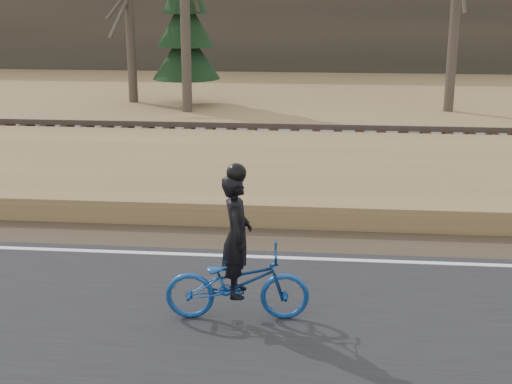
{
  "coord_description": "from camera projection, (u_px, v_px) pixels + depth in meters",
  "views": [
    {
      "loc": [
        -0.37,
        -10.83,
        4.36
      ],
      "look_at": [
        -1.48,
        0.5,
        1.1
      ],
      "focal_mm": 50.0,
      "sensor_mm": 36.0,
      "label": 1
    }
  ],
  "objects": [
    {
      "name": "treeline_backdrop",
      "position": [
        334.0,
        14.0,
        39.41
      ],
      "size": [
        120.0,
        4.0,
        6.0
      ],
      "primitive_type": "cube",
      "color": "#383328",
      "rests_on": "ground"
    },
    {
      "name": "ballast",
      "position": [
        338.0,
        148.0,
        19.12
      ],
      "size": [
        120.0,
        3.0,
        0.45
      ],
      "primitive_type": "cube",
      "color": "slate",
      "rests_on": "ground"
    },
    {
      "name": "ground",
      "position": [
        344.0,
        268.0,
        11.53
      ],
      "size": [
        120.0,
        120.0,
        0.0
      ],
      "primitive_type": "plane",
      "color": "#93754A",
      "rests_on": "ground"
    },
    {
      "name": "conifer",
      "position": [
        185.0,
        22.0,
        26.99
      ],
      "size": [
        2.6,
        2.6,
        6.63
      ],
      "color": "#4A4336",
      "rests_on": "ground"
    },
    {
      "name": "railroad",
      "position": [
        338.0,
        137.0,
        19.04
      ],
      "size": [
        120.0,
        2.4,
        0.29
      ],
      "color": "black",
      "rests_on": "ballast"
    },
    {
      "name": "bare_tree_near_left",
      "position": [
        185.0,
        1.0,
        25.12
      ],
      "size": [
        0.36,
        0.36,
        7.9
      ],
      "primitive_type": "cylinder",
      "color": "#4A4336",
      "rests_on": "ground"
    },
    {
      "name": "bare_tree_left",
      "position": [
        129.0,
        5.0,
        27.42
      ],
      "size": [
        0.36,
        0.36,
        7.53
      ],
      "primitive_type": "cylinder",
      "color": "#4A4336",
      "rests_on": "ground"
    },
    {
      "name": "edge_line",
      "position": [
        344.0,
        260.0,
        11.7
      ],
      "size": [
        120.0,
        0.12,
        0.01
      ],
      "primitive_type": "cube",
      "color": "silver",
      "rests_on": "road"
    },
    {
      "name": "shoulder",
      "position": [
        342.0,
        242.0,
        12.67
      ],
      "size": [
        120.0,
        1.6,
        0.04
      ],
      "primitive_type": "cube",
      "color": "#473A2B",
      "rests_on": "ground"
    },
    {
      "name": "cyclist",
      "position": [
        237.0,
        271.0,
        9.48
      ],
      "size": [
        1.98,
        0.83,
        2.16
      ],
      "rotation": [
        0.0,
        0.0,
        1.65
      ],
      "color": "navy",
      "rests_on": "road"
    },
    {
      "name": "embankment",
      "position": [
        340.0,
        186.0,
        15.49
      ],
      "size": [
        120.0,
        5.0,
        0.44
      ],
      "primitive_type": "cube",
      "color": "#93754A",
      "rests_on": "ground"
    },
    {
      "name": "road",
      "position": [
        348.0,
        339.0,
        9.13
      ],
      "size": [
        120.0,
        6.0,
        0.06
      ],
      "primitive_type": "cube",
      "color": "black",
      "rests_on": "ground"
    }
  ]
}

